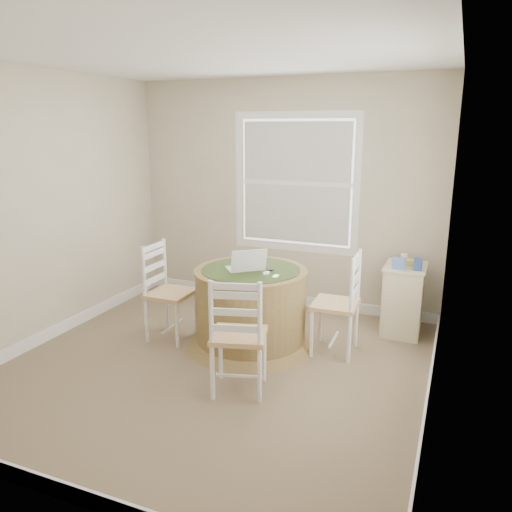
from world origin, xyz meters
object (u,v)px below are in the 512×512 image
at_px(chair_near, 239,335).
at_px(laptop, 246,267).
at_px(round_table, 251,304).
at_px(corner_chest, 403,299).
at_px(chair_right, 335,304).
at_px(chair_left, 171,293).

distance_m(chair_near, laptop, 0.91).
bearing_deg(round_table, corner_chest, 28.26).
height_order(round_table, chair_right, chair_right).
bearing_deg(round_table, laptop, -145.63).
bearing_deg(chair_right, laptop, -78.75).
bearing_deg(chair_left, corner_chest, -63.91).
height_order(round_table, chair_left, chair_left).
relative_size(chair_right, corner_chest, 1.33).
relative_size(chair_left, chair_near, 1.00).
relative_size(chair_right, laptop, 2.15).
relative_size(laptop, corner_chest, 0.62).
bearing_deg(corner_chest, chair_near, -122.94).
distance_m(chair_left, corner_chest, 2.35).
height_order(chair_near, chair_right, same).
xyz_separation_m(chair_left, laptop, (0.76, 0.12, 0.32)).
bearing_deg(chair_near, chair_right, -134.06).
bearing_deg(chair_left, chair_near, -122.91).
relative_size(chair_near, corner_chest, 1.33).
height_order(chair_left, chair_right, same).
relative_size(chair_left, chair_right, 1.00).
bearing_deg(round_table, chair_right, 6.14).
bearing_deg(corner_chest, laptop, -147.05).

